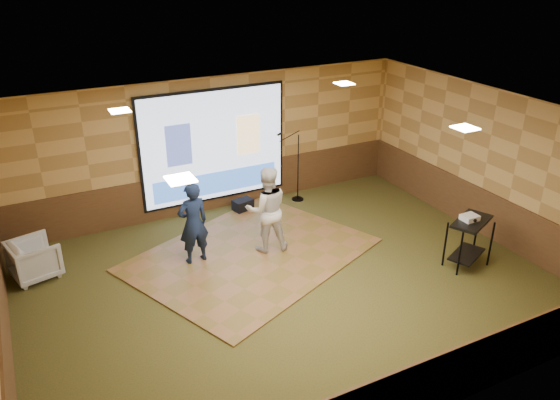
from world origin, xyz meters
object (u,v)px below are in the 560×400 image
projector_screen (214,147)px  projector (470,218)px  player_left (193,223)px  mic_stand (296,181)px  av_table (470,234)px  duffel_bag (243,205)px  player_right (267,210)px  banquet_chair (34,259)px  dance_floor (251,254)px

projector_screen → projector: bearing=-53.8°
player_left → mic_stand: (3.02, 1.62, -0.33)m
av_table → duffel_bag: 4.93m
player_right → banquet_chair: size_ratio=2.16×
projector_screen → dance_floor: 2.70m
dance_floor → player_left: (-1.04, 0.25, 0.81)m
player_left → mic_stand: 3.44m
player_left → dance_floor: bearing=161.4°
dance_floor → player_right: bearing=6.9°
player_left → player_right: player_right is taller
player_right → duffel_bag: 2.01m
player_right → dance_floor: bearing=20.4°
banquet_chair → av_table: bearing=-128.1°
projector_screen → av_table: projector_screen is taller
duffel_bag → projector_screen: bearing=141.1°
dance_floor → mic_stand: size_ratio=2.49×
mic_stand → duffel_bag: bearing=169.7°
player_right → projector: 3.72m
projector → banquet_chair: projector is taller
projector → projector_screen: bearing=126.2°
player_right → mic_stand: 2.47m
dance_floor → projector: bearing=-32.0°
player_left → projector: bearing=146.8°
av_table → projector: 0.34m
dance_floor → player_right: player_right is taller
dance_floor → mic_stand: mic_stand is taller
av_table → duffel_bag: av_table is taller
mic_stand → duffel_bag: (-1.34, 0.03, -0.36)m
player_left → projector: 5.02m
projector_screen → projector: size_ratio=11.37×
projector → player_right: bearing=144.5°
banquet_chair → duffel_bag: bearing=-93.5°
dance_floor → duffel_bag: duffel_bag is taller
mic_stand → banquet_chair: size_ratio=2.19×
projector_screen → duffel_bag: (0.47, -0.38, -1.34)m
dance_floor → player_right: size_ratio=2.52×
player_left → av_table: 5.07m
projector_screen → duffel_bag: size_ratio=7.67×
dance_floor → duffel_bag: bearing=71.2°
player_left → duffel_bag: (1.68, 1.64, -0.69)m
banquet_chair → player_right: bearing=-118.0°
player_left → player_right: size_ratio=0.93×
duffel_bag → dance_floor: bearing=-108.8°
banquet_chair → projector_screen: bearing=-87.1°
av_table → player_right: bearing=144.4°
projector_screen → player_left: (-1.21, -2.02, -0.65)m
player_right → mic_stand: player_right is taller
dance_floor → projector: 4.12m
dance_floor → projector_screen: bearing=85.6°
player_left → projector: (4.43, -2.37, 0.17)m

